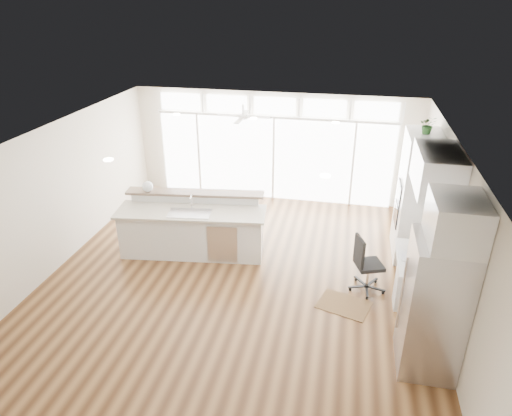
# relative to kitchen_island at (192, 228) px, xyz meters

# --- Properties ---
(floor) EXTENTS (7.00, 8.00, 0.02)m
(floor) POSITION_rel_kitchen_island_xyz_m (1.12, -0.88, -0.59)
(floor) COLOR #492C16
(floor) RESTS_ON ground
(ceiling) EXTENTS (7.00, 8.00, 0.02)m
(ceiling) POSITION_rel_kitchen_island_xyz_m (1.12, -0.88, 2.12)
(ceiling) COLOR white
(ceiling) RESTS_ON wall_back
(wall_back) EXTENTS (7.00, 0.04, 2.70)m
(wall_back) POSITION_rel_kitchen_island_xyz_m (1.12, 3.12, 0.77)
(wall_back) COLOR beige
(wall_back) RESTS_ON floor
(wall_front) EXTENTS (7.00, 0.04, 2.70)m
(wall_front) POSITION_rel_kitchen_island_xyz_m (1.12, -4.88, 0.77)
(wall_front) COLOR beige
(wall_front) RESTS_ON floor
(wall_left) EXTENTS (0.04, 8.00, 2.70)m
(wall_left) POSITION_rel_kitchen_island_xyz_m (-2.38, -0.88, 0.77)
(wall_left) COLOR beige
(wall_left) RESTS_ON floor
(wall_right) EXTENTS (0.04, 8.00, 2.70)m
(wall_right) POSITION_rel_kitchen_island_xyz_m (4.62, -0.88, 0.77)
(wall_right) COLOR beige
(wall_right) RESTS_ON floor
(glass_wall) EXTENTS (5.80, 0.06, 2.08)m
(glass_wall) POSITION_rel_kitchen_island_xyz_m (1.12, 3.06, 0.47)
(glass_wall) COLOR white
(glass_wall) RESTS_ON wall_back
(transom_row) EXTENTS (5.90, 0.06, 0.40)m
(transom_row) POSITION_rel_kitchen_island_xyz_m (1.12, 3.06, 1.80)
(transom_row) COLOR white
(transom_row) RESTS_ON wall_back
(desk_window) EXTENTS (0.04, 0.85, 0.85)m
(desk_window) POSITION_rel_kitchen_island_xyz_m (4.58, -0.58, 0.97)
(desk_window) COLOR white
(desk_window) RESTS_ON wall_right
(ceiling_fan) EXTENTS (1.16, 1.16, 0.32)m
(ceiling_fan) POSITION_rel_kitchen_island_xyz_m (0.62, 1.92, 1.90)
(ceiling_fan) COLOR white
(ceiling_fan) RESTS_ON ceiling
(recessed_lights) EXTENTS (3.40, 3.00, 0.02)m
(recessed_lights) POSITION_rel_kitchen_island_xyz_m (1.12, -0.68, 2.10)
(recessed_lights) COLOR white
(recessed_lights) RESTS_ON ceiling
(oven_cabinet) EXTENTS (0.64, 1.20, 2.50)m
(oven_cabinet) POSITION_rel_kitchen_island_xyz_m (4.29, 0.92, 0.67)
(oven_cabinet) COLOR white
(oven_cabinet) RESTS_ON floor
(desk_nook) EXTENTS (0.72, 1.30, 0.76)m
(desk_nook) POSITION_rel_kitchen_island_xyz_m (4.25, -0.58, -0.20)
(desk_nook) COLOR white
(desk_nook) RESTS_ON floor
(upper_cabinets) EXTENTS (0.64, 1.30, 0.64)m
(upper_cabinets) POSITION_rel_kitchen_island_xyz_m (4.29, -0.58, 1.77)
(upper_cabinets) COLOR white
(upper_cabinets) RESTS_ON wall_right
(refrigerator) EXTENTS (0.76, 0.90, 2.00)m
(refrigerator) POSITION_rel_kitchen_island_xyz_m (4.23, -2.23, 0.42)
(refrigerator) COLOR silver
(refrigerator) RESTS_ON floor
(fridge_cabinet) EXTENTS (0.64, 0.90, 0.60)m
(fridge_cabinet) POSITION_rel_kitchen_island_xyz_m (4.29, -2.23, 1.72)
(fridge_cabinet) COLOR white
(fridge_cabinet) RESTS_ON wall_right
(framed_photos) EXTENTS (0.06, 0.22, 0.80)m
(framed_photos) POSITION_rel_kitchen_island_xyz_m (4.58, 0.04, 0.82)
(framed_photos) COLOR black
(framed_photos) RESTS_ON wall_right
(kitchen_island) EXTENTS (3.04, 1.47, 1.16)m
(kitchen_island) POSITION_rel_kitchen_island_xyz_m (0.00, 0.00, 0.00)
(kitchen_island) COLOR white
(kitchen_island) RESTS_ON floor
(rug) EXTENTS (0.99, 0.84, 0.01)m
(rug) POSITION_rel_kitchen_island_xyz_m (3.07, -1.12, -0.58)
(rug) COLOR #3C2513
(rug) RESTS_ON floor
(office_chair) EXTENTS (0.69, 0.67, 1.06)m
(office_chair) POSITION_rel_kitchen_island_xyz_m (3.45, -0.58, -0.05)
(office_chair) COLOR black
(office_chair) RESTS_ON floor
(fishbowl) EXTENTS (0.27, 0.27, 0.22)m
(fishbowl) POSITION_rel_kitchen_island_xyz_m (-0.99, 0.28, 0.69)
(fishbowl) COLOR white
(fishbowl) RESTS_ON kitchen_island
(monitor) EXTENTS (0.11, 0.43, 0.35)m
(monitor) POSITION_rel_kitchen_island_xyz_m (4.17, -0.58, 0.36)
(monitor) COLOR black
(monitor) RESTS_ON desk_nook
(keyboard) EXTENTS (0.19, 0.36, 0.02)m
(keyboard) POSITION_rel_kitchen_island_xyz_m (4.00, -0.58, 0.19)
(keyboard) COLOR silver
(keyboard) RESTS_ON desk_nook
(potted_plant) EXTENTS (0.30, 0.34, 0.26)m
(potted_plant) POSITION_rel_kitchen_island_xyz_m (4.29, 0.92, 2.05)
(potted_plant) COLOR #2B6029
(potted_plant) RESTS_ON oven_cabinet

